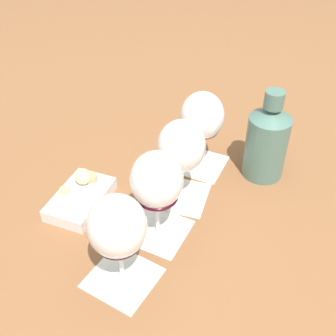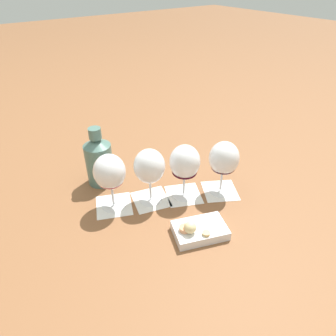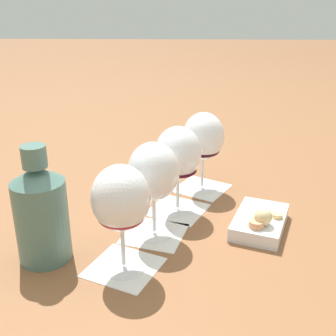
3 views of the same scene
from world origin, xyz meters
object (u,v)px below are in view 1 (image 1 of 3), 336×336
wine_glass_0 (202,119)px  wine_glass_2 (157,183)px  wine_glass_3 (117,230)px  ceramic_vase (267,140)px  wine_glass_1 (181,150)px  snack_dish (81,196)px

wine_glass_0 → wine_glass_2: 0.23m
wine_glass_3 → ceramic_vase: (-0.30, 0.28, -0.03)m
wine_glass_1 → wine_glass_2: (0.10, -0.04, 0.00)m
wine_glass_0 → wine_glass_1: 0.12m
wine_glass_1 → ceramic_vase: (-0.08, 0.18, -0.03)m
wine_glass_2 → ceramic_vase: size_ratio=0.89×
wine_glass_3 → wine_glass_2: bearing=153.3°
wine_glass_0 → ceramic_vase: ceramic_vase is taller
snack_dish → wine_glass_2: bearing=64.9°
wine_glass_0 → wine_glass_3: 0.35m
ceramic_vase → snack_dish: bearing=-74.5°
ceramic_vase → wine_glass_1: bearing=-65.7°
wine_glass_0 → wine_glass_2: bearing=-22.6°
wine_glass_1 → ceramic_vase: bearing=114.3°
wine_glass_0 → wine_glass_2: size_ratio=1.00×
wine_glass_2 → wine_glass_0: bearing=157.4°
wine_glass_2 → ceramic_vase: (-0.18, 0.23, -0.03)m
wine_glass_2 → wine_glass_3: same height
ceramic_vase → wine_glass_3: bearing=-43.9°
wine_glass_0 → ceramic_vase: 0.15m
snack_dish → wine_glass_1: bearing=96.9°
wine_glass_2 → wine_glass_3: (0.11, -0.06, -0.00)m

